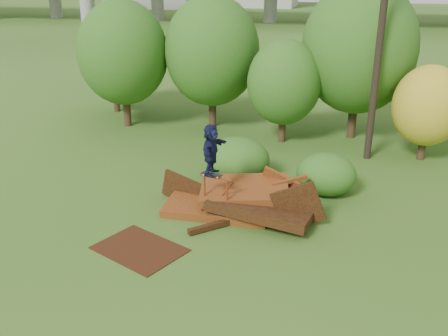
% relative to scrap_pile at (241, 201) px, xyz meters
% --- Properties ---
extents(ground, '(240.00, 240.00, 0.00)m').
position_rel_scrap_pile_xyz_m(ground, '(0.30, -2.24, -0.40)').
color(ground, '#2D5116').
rests_on(ground, ground).
extents(scrap_pile, '(5.69, 3.33, 1.82)m').
position_rel_scrap_pile_xyz_m(scrap_pile, '(0.00, 0.00, 0.00)').
color(scrap_pile, '#50210E').
rests_on(scrap_pile, ground).
extents(grind_rail, '(1.08, 0.31, 1.44)m').
position_rel_scrap_pile_xyz_m(grind_rail, '(-0.67, -0.62, 0.52)').
color(grind_rail, maroon).
rests_on(grind_rail, ground).
extents(skateboard, '(0.70, 0.33, 0.07)m').
position_rel_scrap_pile_xyz_m(skateboard, '(-0.80, -0.59, 1.10)').
color(skateboard, black).
rests_on(skateboard, grind_rail).
extents(skater, '(0.66, 1.51, 1.58)m').
position_rel_scrap_pile_xyz_m(skater, '(-0.80, -0.59, 1.90)').
color(skater, '#131534').
rests_on(skater, skateboard).
extents(flat_plate, '(2.88, 2.55, 0.03)m').
position_rel_scrap_pile_xyz_m(flat_plate, '(-2.30, -2.92, -0.39)').
color(flat_plate, '#36190B').
rests_on(flat_plate, ground).
extents(tree_0, '(4.35, 4.35, 6.13)m').
position_rel_scrap_pile_xyz_m(tree_0, '(-7.53, 8.23, 3.22)').
color(tree_0, black).
rests_on(tree_0, ground).
extents(tree_1, '(4.56, 4.56, 6.34)m').
position_rel_scrap_pile_xyz_m(tree_1, '(-3.34, 9.15, 3.31)').
color(tree_1, black).
rests_on(tree_1, ground).
extents(tree_2, '(3.27, 3.27, 4.61)m').
position_rel_scrap_pile_xyz_m(tree_2, '(0.35, 7.53, 2.32)').
color(tree_2, black).
rests_on(tree_2, ground).
extents(tree_3, '(5.08, 5.08, 7.05)m').
position_rel_scrap_pile_xyz_m(tree_3, '(3.44, 8.95, 3.72)').
color(tree_3, black).
rests_on(tree_3, ground).
extents(tree_4, '(2.83, 2.83, 3.91)m').
position_rel_scrap_pile_xyz_m(tree_4, '(6.27, 6.56, 1.87)').
color(tree_4, black).
rests_on(tree_4, ground).
extents(tree_6, '(3.50, 3.50, 4.89)m').
position_rel_scrap_pile_xyz_m(tree_6, '(-9.25, 10.67, 2.47)').
color(tree_6, black).
rests_on(tree_6, ground).
extents(shrub_left, '(2.38, 2.20, 1.65)m').
position_rel_scrap_pile_xyz_m(shrub_left, '(-0.66, 2.60, 0.42)').
color(shrub_left, '#284E14').
rests_on(shrub_left, ground).
extents(shrub_right, '(2.07, 1.90, 1.47)m').
position_rel_scrap_pile_xyz_m(shrub_right, '(2.58, 2.15, 0.33)').
color(shrub_right, '#284E14').
rests_on(shrub_right, ground).
extents(utility_pole, '(1.40, 0.28, 10.12)m').
position_rel_scrap_pile_xyz_m(utility_pole, '(4.11, 6.18, 4.73)').
color(utility_pole, black).
rests_on(utility_pole, ground).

